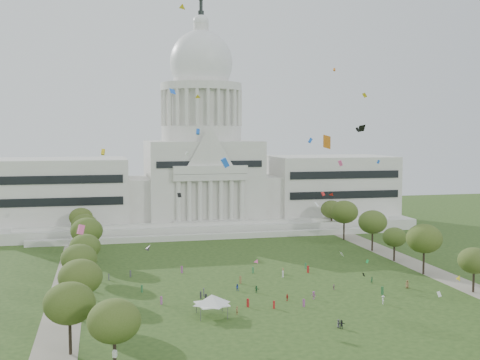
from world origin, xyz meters
The scene contains 32 objects.
ground centered at (0.00, 0.00, 0.00)m, with size 400.00×400.00×0.00m, color #294418.
capitol centered at (0.00, 113.59, 22.30)m, with size 160.00×64.50×91.30m.
path_left centered at (-48.00, 30.00, 0.02)m, with size 8.00×160.00×0.04m, color gray.
path_right centered at (48.00, 30.00, 0.02)m, with size 8.00×160.00×0.04m, color gray.
row_tree_l_0 centered at (-45.26, -21.68, 8.95)m, with size 8.85×8.85×12.59m.
row_tree_l_1 centered at (-44.07, -2.96, 8.95)m, with size 8.86×8.86×12.59m.
row_tree_r_1 centered at (46.22, -1.75, 7.66)m, with size 7.58×7.58×10.78m.
row_tree_l_2 centered at (-45.04, 17.30, 8.51)m, with size 8.42×8.42×11.97m.
row_tree_r_2 centered at (44.17, 17.44, 9.66)m, with size 9.55×9.55×13.58m.
row_tree_l_3 centered at (-44.09, 33.92, 8.21)m, with size 8.12×8.12×11.55m.
row_tree_r_3 centered at (44.40, 34.48, 7.08)m, with size 7.01×7.01×9.98m.
row_tree_l_4 centered at (-44.08, 52.42, 9.39)m, with size 9.29×9.29×13.21m.
row_tree_r_4 centered at (44.76, 50.04, 9.29)m, with size 9.19×9.19×13.06m.
row_tree_l_5 centered at (-45.22, 71.01, 8.42)m, with size 8.33×8.33×11.85m.
row_tree_r_5 centered at (43.49, 70.19, 9.93)m, with size 9.82×9.82×13.96m.
row_tree_l_6 centered at (-46.87, 89.14, 8.27)m, with size 8.19×8.19×11.64m.
row_tree_r_6 centered at (45.96, 88.13, 8.51)m, with size 8.42×8.42×11.97m.
near_tree_0 centered at (-38.00, -32.00, 8.56)m, with size 8.47×8.47×12.04m.
event_tent centered at (-17.78, -6.04, 3.62)m, with size 9.72×9.72×4.67m.
person_0 centered at (32.75, 5.16, 1.01)m, with size 0.98×0.64×2.01m, color olive.
person_2 centered at (26.58, 11.72, 0.81)m, with size 0.79×0.49×1.62m, color #33723F.
person_3 centered at (7.16, 1.20, 0.92)m, with size 1.18×0.61×1.83m, color #994C8C.
person_4 centered at (0.86, 1.36, 0.79)m, with size 0.92×0.50×1.57m, color #B21E1E.
person_5 centered at (-4.16, 9.54, 0.85)m, with size 1.58×0.62×1.70m, color #33723F.
person_6 centered at (4.99, -18.82, 0.83)m, with size 0.81×0.53×1.66m, color #4C4C51.
person_7 centered at (-12.50, -6.35, 0.93)m, with size 0.68×0.49×1.86m, color olive.
person_8 centered at (-8.26, 12.28, 0.82)m, with size 0.80×0.49×1.64m, color navy.
person_9 centered at (20.83, -5.97, 0.97)m, with size 1.25×0.64×1.93m, color silver.
person_10 centered at (14.71, 7.73, 0.67)m, with size 0.79×0.43×1.34m, color #994C8C.
person_11 centered at (5.35, -19.48, 0.86)m, with size 1.60×0.63×1.72m, color #26262B.
distant_crowd centered at (-13.06, 13.83, 0.89)m, with size 66.71×38.17×1.95m.
kite_swarm centered at (1.99, 5.55, 29.09)m, with size 90.59×99.46×63.94m.
Camera 1 is at (-39.44, -126.03, 38.16)m, focal length 45.00 mm.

